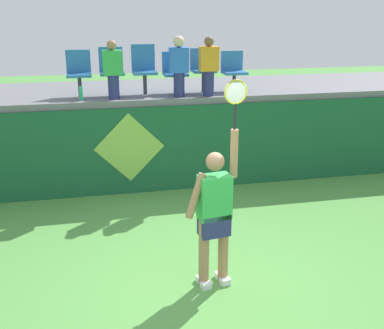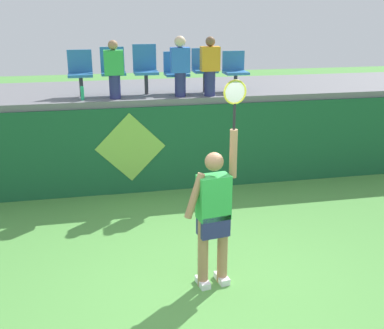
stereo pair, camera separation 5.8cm
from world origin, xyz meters
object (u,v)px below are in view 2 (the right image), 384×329
spectator_1 (210,66)px  spectator_2 (114,69)px  tennis_player (214,212)px  stadium_chair_5 (235,69)px  stadium_chair_2 (145,67)px  spectator_0 (180,65)px  stadium_chair_3 (176,70)px  stadium_chair_0 (80,71)px  water_bottle (82,93)px  stadium_chair_1 (113,68)px  stadium_chair_4 (204,67)px

spectator_1 → spectator_2: spectator_1 is taller
tennis_player → stadium_chair_5: bearing=70.5°
stadium_chair_2 → spectator_0: size_ratio=0.84×
tennis_player → spectator_0: size_ratio=2.34×
spectator_2 → spectator_0: bearing=-1.5°
spectator_0 → spectator_2: size_ratio=1.06×
stadium_chair_3 → stadium_chair_5: stadium_chair_3 is taller
tennis_player → spectator_1: 3.81m
stadium_chair_0 → spectator_0: 1.83m
stadium_chair_2 → spectator_2: spectator_2 is taller
spectator_1 → water_bottle: bearing=179.2°
stadium_chair_1 → stadium_chair_5: 2.34m
water_bottle → stadium_chair_5: (2.92, 0.44, 0.30)m
water_bottle → stadium_chair_3: 1.83m
stadium_chair_3 → spectator_2: spectator_2 is taller
stadium_chair_0 → stadium_chair_2: bearing=0.3°
stadium_chair_2 → stadium_chair_3: 0.59m
tennis_player → stadium_chair_4: 4.23m
stadium_chair_4 → spectator_0: size_ratio=0.75×
tennis_player → stadium_chair_0: (-1.52, 3.97, 1.21)m
tennis_player → stadium_chair_1: size_ratio=2.92×
spectator_1 → stadium_chair_4: bearing=90.0°
stadium_chair_2 → stadium_chair_1: bearing=-179.6°
stadium_chair_1 → spectator_0: 1.26m
stadium_chair_1 → stadium_chair_3: stadium_chair_1 is taller
stadium_chair_3 → stadium_chair_4: stadium_chair_4 is taller
stadium_chair_0 → stadium_chair_3: (1.77, -0.00, -0.04)m
stadium_chair_1 → water_bottle: bearing=-142.1°
stadium_chair_0 → stadium_chair_4: stadium_chair_0 is taller
stadium_chair_4 → stadium_chair_0: bearing=179.9°
spectator_0 → spectator_2: 1.18m
stadium_chair_4 → spectator_0: bearing=-141.3°
stadium_chair_2 → spectator_0: spectator_0 is taller
stadium_chair_1 → stadium_chair_3: size_ratio=1.14×
stadium_chair_4 → spectator_2: 1.77m
tennis_player → water_bottle: size_ratio=10.38×
water_bottle → stadium_chair_2: 1.31m
water_bottle → spectator_2: size_ratio=0.24×
stadium_chair_1 → stadium_chair_5: stadium_chair_1 is taller
stadium_chair_0 → spectator_1: spectator_1 is taller
tennis_player → water_bottle: bearing=113.1°
tennis_player → stadium_chair_1: 4.26m
water_bottle → stadium_chair_1: 0.81m
stadium_chair_3 → spectator_2: 1.25m
stadium_chair_1 → stadium_chair_5: bearing=-0.1°
stadium_chair_4 → spectator_1: 0.48m
water_bottle → stadium_chair_3: size_ratio=0.32×
tennis_player → stadium_chair_0: size_ratio=3.07×
stadium_chair_0 → stadium_chair_2: stadium_chair_2 is taller
stadium_chair_0 → stadium_chair_4: (2.32, -0.00, 0.00)m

